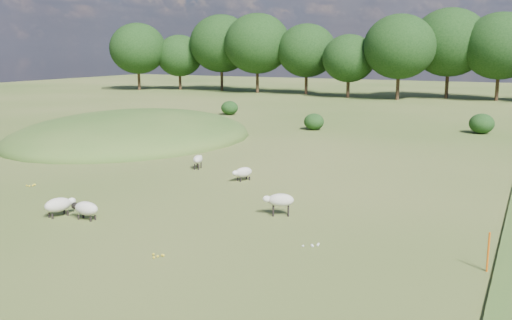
{
  "coord_description": "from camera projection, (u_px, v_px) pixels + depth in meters",
  "views": [
    {
      "loc": [
        14.36,
        -20.84,
        6.41
      ],
      "look_at": [
        2.0,
        4.0,
        1.0
      ],
      "focal_mm": 40.0,
      "sensor_mm": 36.0,
      "label": 1
    }
  ],
  "objects": [
    {
      "name": "marker_post",
      "position": [
        488.0,
        252.0,
        16.59
      ],
      "size": [
        0.06,
        0.06,
        1.2
      ],
      "primitive_type": "cylinder",
      "color": "#D8590C",
      "rests_on": "ground"
    },
    {
      "name": "sheep_1",
      "position": [
        59.0,
        205.0,
        22.11
      ],
      "size": [
        0.87,
        1.35,
        0.75
      ],
      "rotation": [
        0.0,
        0.0,
        1.26
      ],
      "color": "beige",
      "rests_on": "ground"
    },
    {
      "name": "treeline",
      "position": [
        412.0,
        48.0,
        73.73
      ],
      "size": [
        96.28,
        14.66,
        11.7
      ],
      "color": "black",
      "rests_on": "ground"
    },
    {
      "name": "sheep_0",
      "position": [
        243.0,
        172.0,
        28.14
      ],
      "size": [
        0.87,
        1.21,
        0.67
      ],
      "rotation": [
        0.0,
        0.0,
        4.28
      ],
      "color": "beige",
      "rests_on": "ground"
    },
    {
      "name": "mound",
      "position": [
        133.0,
        138.0,
        41.61
      ],
      "size": [
        16.0,
        20.0,
        4.0
      ],
      "primitive_type": "ellipsoid",
      "color": "#33561E",
      "rests_on": "ground"
    },
    {
      "name": "sheep_3",
      "position": [
        280.0,
        200.0,
        22.2
      ],
      "size": [
        1.27,
        0.89,
        0.89
      ],
      "rotation": [
        0.0,
        0.0,
        3.55
      ],
      "color": "beige",
      "rests_on": "ground"
    },
    {
      "name": "sheep_5",
      "position": [
        198.0,
        159.0,
        30.92
      ],
      "size": [
        0.67,
        1.09,
        0.76
      ],
      "rotation": [
        0.0,
        0.0,
        1.84
      ],
      "color": "beige",
      "rests_on": "ground"
    },
    {
      "name": "sheep_2",
      "position": [
        86.0,
        208.0,
        21.69
      ],
      "size": [
        1.23,
        0.55,
        0.71
      ],
      "rotation": [
        0.0,
        0.0,
        3.15
      ],
      "color": "beige",
      "rests_on": "ground"
    },
    {
      "name": "ground",
      "position": [
        326.0,
        135.0,
        43.39
      ],
      "size": [
        160.0,
        160.0,
        0.0
      ],
      "primitive_type": "plane",
      "color": "#34561B",
      "rests_on": "ground"
    },
    {
      "name": "shrubs",
      "position": [
        350.0,
        118.0,
        48.15
      ],
      "size": [
        25.39,
        7.99,
        1.55
      ],
      "color": "black",
      "rests_on": "ground"
    }
  ]
}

